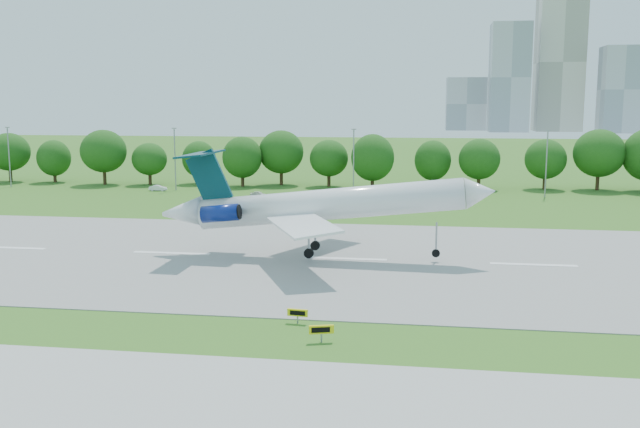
{
  "coord_description": "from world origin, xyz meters",
  "views": [
    {
      "loc": [
        28.5,
        -51.09,
        17.09
      ],
      "look_at": [
        18.18,
        18.0,
        6.1
      ],
      "focal_mm": 40.0,
      "sensor_mm": 36.0,
      "label": 1
    }
  ],
  "objects": [
    {
      "name": "tree_line",
      "position": [
        0.0,
        92.0,
        6.19
      ],
      "size": [
        288.4,
        8.4,
        10.4
      ],
      "color": "#382314",
      "rests_on": "ground"
    },
    {
      "name": "light_poles",
      "position": [
        -2.5,
        82.0,
        6.34
      ],
      "size": [
        175.9,
        0.25,
        12.19
      ],
      "color": "gray",
      "rests_on": "ground"
    },
    {
      "name": "service_vehicle_b",
      "position": [
        -1.54,
        74.3,
        0.54
      ],
      "size": [
        3.34,
        1.88,
        1.07
      ],
      "primitive_type": "imported",
      "rotation": [
        0.0,
        0.0,
        1.37
      ],
      "color": "silver",
      "rests_on": "ground"
    },
    {
      "name": "skyline",
      "position": [
        100.16,
        390.61,
        30.46
      ],
      "size": [
        127.0,
        52.0,
        80.0
      ],
      "color": "#B2B2B7",
      "rests_on": "ground"
    },
    {
      "name": "service_vehicle_a",
      "position": [
        -23.11,
        80.5,
        0.56
      ],
      "size": [
        3.49,
        1.52,
        1.12
      ],
      "primitive_type": "imported",
      "rotation": [
        0.0,
        0.0,
        1.67
      ],
      "color": "white",
      "rests_on": "ground"
    },
    {
      "name": "taxi_sign_right",
      "position": [
        21.34,
        -2.45,
        0.93
      ],
      "size": [
        1.79,
        0.69,
        1.27
      ],
      "rotation": [
        0.0,
        0.0,
        0.28
      ],
      "color": "gray",
      "rests_on": "ground"
    },
    {
      "name": "runway",
      "position": [
        0.0,
        25.0,
        0.04
      ],
      "size": [
        400.0,
        45.0,
        0.08
      ],
      "primitive_type": "cube",
      "color": "gray",
      "rests_on": "ground"
    },
    {
      "name": "taxi_sign_centre",
      "position": [
        18.85,
        1.64,
        0.85
      ],
      "size": [
        1.65,
        0.36,
        1.15
      ],
      "rotation": [
        0.0,
        0.0,
        -0.1
      ],
      "color": "gray",
      "rests_on": "ground"
    },
    {
      "name": "ground",
      "position": [
        0.0,
        0.0,
        0.0
      ],
      "size": [
        600.0,
        600.0,
        0.0
      ],
      "primitive_type": "plane",
      "color": "#37651A",
      "rests_on": "ground"
    },
    {
      "name": "airliner",
      "position": [
        16.35,
        25.02,
        6.05
      ],
      "size": [
        37.03,
        26.92,
        11.54
      ],
      "rotation": [
        0.0,
        -0.1,
        -0.01
      ],
      "color": "white",
      "rests_on": "ground"
    }
  ]
}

